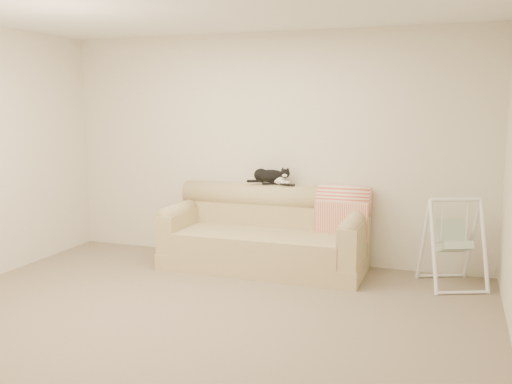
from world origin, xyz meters
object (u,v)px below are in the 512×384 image
baby_swing (453,242)px  tuxedo_cat (271,176)px  sofa (266,236)px  remote_b (287,185)px  remote_a (270,183)px

baby_swing → tuxedo_cat: bearing=172.7°
sofa → remote_b: size_ratio=12.52×
remote_a → tuxedo_cat: tuxedo_cat is taller
remote_a → baby_swing: remote_a is taller
remote_a → sofa: bearing=-81.6°
remote_a → remote_b: remote_a is taller
sofa → remote_b: remote_b is taller
sofa → baby_swing: size_ratio=2.45×
remote_b → tuxedo_cat: size_ratio=0.35×
tuxedo_cat → remote_b: bearing=-4.0°
remote_a → baby_swing: bearing=-7.3°
sofa → tuxedo_cat: (-0.02, 0.25, 0.64)m
remote_b → baby_swing: 1.86m
sofa → remote_a: size_ratio=11.95×
sofa → baby_swing: (1.96, -0.01, 0.10)m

